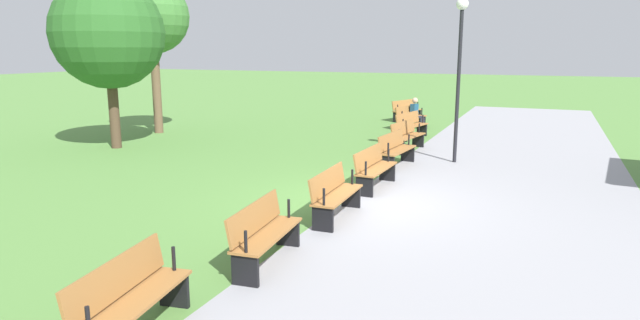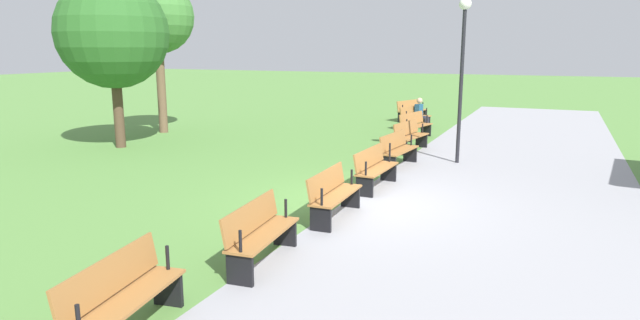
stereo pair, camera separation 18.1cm
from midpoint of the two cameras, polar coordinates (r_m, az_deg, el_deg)
name	(u,v)px [view 1 (the left image)]	position (r m, az deg, el deg)	size (l,w,h in m)	color
ground_plane	(360,202)	(10.98, 3.77, -4.45)	(120.00, 120.00, 0.00)	#54843D
path_paving	(490,217)	(10.47, 17.12, -5.76)	(40.64, 5.66, 0.01)	#939399
bench_0	(406,110)	(23.72, 8.89, 5.27)	(1.73, 1.01, 0.89)	#996633
bench_1	(410,117)	(21.35, 9.29, 4.56)	(1.74, 0.92, 0.89)	#996633
bench_2	(411,125)	(18.98, 9.33, 3.69)	(1.73, 0.82, 0.89)	#996633
bench_3	(407,135)	(16.62, 8.87, 2.59)	(1.72, 0.73, 0.89)	#996633
bench_4	(396,149)	(14.28, 7.67, 1.16)	(1.71, 0.63, 0.89)	#996633
bench_5	(374,167)	(12.00, 5.30, -0.79)	(1.68, 0.52, 0.89)	#996633
bench_6	(334,193)	(9.81, 1.02, -3.55)	(1.68, 0.52, 0.89)	#996633
bench_7	(264,232)	(7.82, -6.64, -7.64)	(1.71, 0.63, 0.89)	#996633
bench_8	(130,298)	(6.22, -20.28, -13.53)	(1.72, 0.73, 0.89)	#996633
person_seated	(416,112)	(21.46, 9.93, 5.02)	(0.44, 0.58, 1.20)	navy
tree_0	(108,33)	(17.93, -21.82, 12.36)	(3.37, 3.37, 5.22)	#4C3828
tree_1	(152,18)	(20.78, -17.60, 14.19)	(2.63, 2.63, 5.52)	brown
lamp_post	(460,51)	(14.92, 14.27, 11.13)	(0.32, 0.32, 4.36)	black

